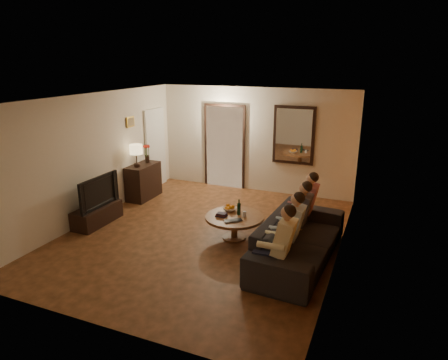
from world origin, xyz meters
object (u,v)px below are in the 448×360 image
at_px(coffee_table, 234,227).
at_px(bowl, 230,209).
at_px(person_d, 305,208).
at_px(dog, 283,233).
at_px(person_b, 289,233).
at_px(wine_bottle, 239,207).
at_px(dresser, 143,181).
at_px(laptop, 234,222).
at_px(person_a, 280,249).
at_px(tv, 95,191).
at_px(sofa, 299,239).
at_px(table_lamp, 136,156).
at_px(tv_stand, 97,215).
at_px(person_c, 298,219).

height_order(coffee_table, bowl, bowl).
bearing_deg(person_d, dog, -116.24).
bearing_deg(person_b, wine_bottle, 146.23).
relative_size(dresser, laptop, 2.85).
bearing_deg(person_a, laptop, 138.03).
bearing_deg(tv, sofa, -89.30).
height_order(table_lamp, coffee_table, table_lamp).
relative_size(dresser, person_b, 0.78).
distance_m(dog, wine_bottle, 0.94).
xyz_separation_m(tv_stand, person_c, (4.06, 0.35, 0.41)).
height_order(table_lamp, person_a, table_lamp).
bearing_deg(wine_bottle, dresser, 157.69).
bearing_deg(dog, dresser, 169.39).
height_order(person_d, bowl, person_d).
distance_m(tv, coffee_table, 2.93).
relative_size(tv_stand, person_b, 0.93).
xyz_separation_m(person_d, bowl, (-1.38, -0.31, -0.12)).
height_order(wine_bottle, laptop, wine_bottle).
relative_size(dresser, wine_bottle, 3.02).
relative_size(person_a, coffee_table, 1.10).
bearing_deg(coffee_table, person_a, -46.62).
xyz_separation_m(person_a, dog, (-0.27, 1.25, -0.32)).
xyz_separation_m(tv, person_b, (4.06, -0.25, -0.09)).
relative_size(dresser, table_lamp, 1.74).
xyz_separation_m(person_a, person_c, (0.00, 1.20, 0.00)).
bearing_deg(person_d, bowl, -167.24).
bearing_deg(wine_bottle, tv, -169.88).
distance_m(table_lamp, person_c, 4.24).
distance_m(person_a, person_c, 1.20).
bearing_deg(wine_bottle, bowl, 152.45).
bearing_deg(dog, tv, -165.47).
distance_m(tv_stand, wine_bottle, 2.98).
relative_size(person_d, coffee_table, 1.10).
bearing_deg(sofa, wine_bottle, 72.97).
relative_size(person_c, bowl, 4.63).
bearing_deg(laptop, wine_bottle, 58.20).
bearing_deg(wine_bottle, person_a, -49.99).
height_order(person_b, wine_bottle, person_b).
bearing_deg(laptop, person_c, -28.37).
xyz_separation_m(dresser, tv, (0.00, -1.71, 0.28)).
bearing_deg(dog, person_b, -59.21).
xyz_separation_m(sofa, dog, (-0.37, 0.35, -0.10)).
xyz_separation_m(person_d, coffee_table, (-1.20, -0.53, -0.38)).
height_order(tv_stand, bowl, bowl).
relative_size(person_a, bowl, 4.63).
distance_m(dresser, person_c, 4.28).
distance_m(person_c, dog, 0.42).
distance_m(person_c, bowl, 1.41).
distance_m(dog, bowl, 1.15).
xyz_separation_m(sofa, coffee_table, (-1.30, 0.37, -0.16)).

